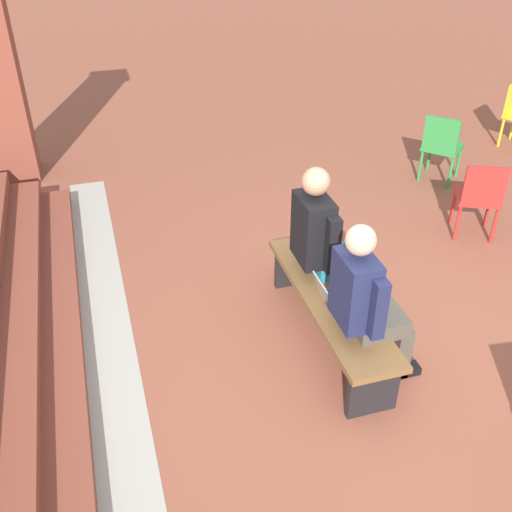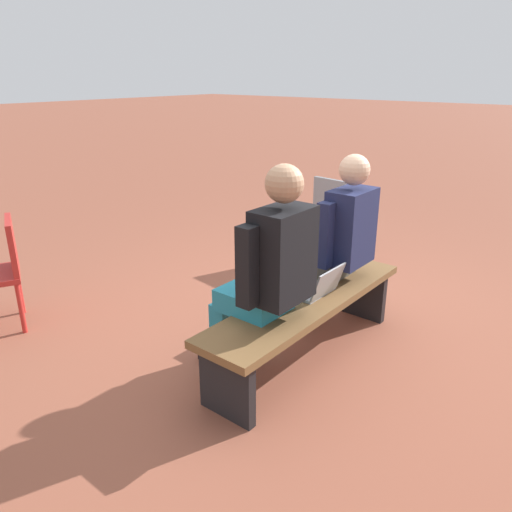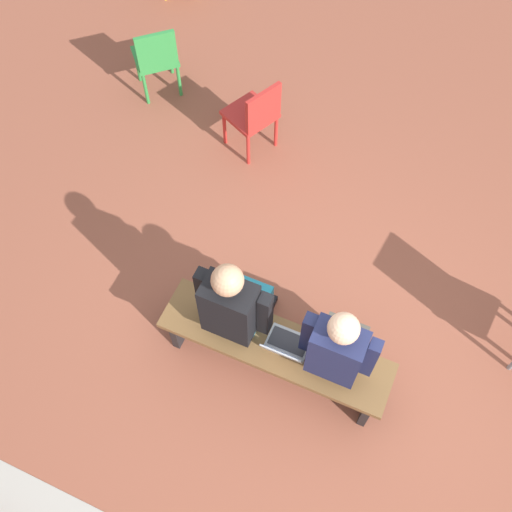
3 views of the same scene
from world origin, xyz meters
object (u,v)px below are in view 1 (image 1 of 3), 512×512
Objects in this scene: person_adult at (325,241)px; person_student at (367,301)px; bench at (330,305)px; plastic_chair_mid_courtyard at (480,195)px; laptop at (334,297)px; plastic_chair_near_bench_left at (442,144)px.

person_student is at bearing 179.82° from person_adult.
bench is 2.14× the size of plastic_chair_mid_courtyard.
person_student is (-0.45, -0.07, 0.36)m from bench.
person_student is 0.79m from person_adult.
plastic_chair_mid_courtyard is (1.15, -2.06, -0.02)m from laptop.
person_adult is at bearing 130.45° from plastic_chair_near_bench_left.
laptop is (0.37, 0.08, -0.22)m from person_student.
person_adult is at bearing -0.18° from person_student.
plastic_chair_near_bench_left reaches higher than laptop.
person_adult reaches higher than laptop.
plastic_chair_near_bench_left is at bearing -44.89° from laptop.
plastic_chair_near_bench_left is (2.29, -2.36, 0.13)m from bench.
bench is 3.29m from plastic_chair_near_bench_left.
person_adult is 1.65× the size of plastic_chair_near_bench_left.
bench is at bearing 168.53° from person_adult.
plastic_chair_near_bench_left is at bearing -14.19° from plastic_chair_mid_courtyard.
bench is 0.17m from laptop.
bench is 1.30× the size of person_adult.
plastic_chair_near_bench_left is (1.23, -0.31, 0.00)m from plastic_chair_mid_courtyard.
person_adult is at bearing 110.01° from plastic_chair_mid_courtyard.
bench is at bearing 117.47° from plastic_chair_mid_courtyard.
plastic_chair_near_bench_left is (2.74, -2.29, -0.24)m from person_student.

